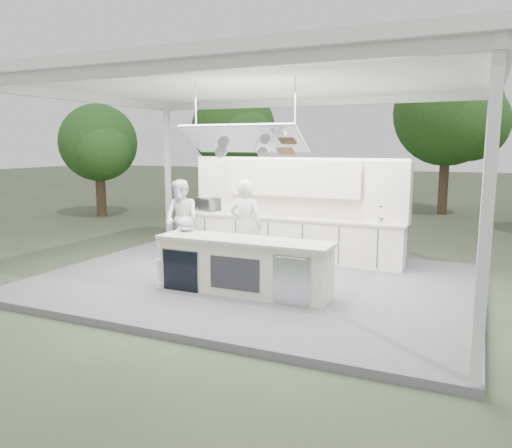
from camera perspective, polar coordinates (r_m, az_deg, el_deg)
The scene contains 12 objects.
ground at distance 9.61m, azimuth -0.12°, elevation -6.96°, with size 90.00×90.00×0.00m, color #444E36.
stage_deck at distance 9.59m, azimuth -0.12°, elevation -6.62°, with size 8.00×6.00×0.12m, color slate.
tent at distance 9.29m, azimuth -0.14°, elevation 15.61°, with size 8.20×6.20×3.86m.
demo_island at distance 8.58m, azimuth -1.56°, elevation -4.80°, with size 3.10×0.79×0.95m.
back_counter at distance 11.18m, azimuth 3.91°, elevation -1.55°, with size 5.08×0.72×0.95m.
back_wall_unit at distance 11.10m, azimuth 6.51°, elevation 3.43°, with size 5.05×0.48×2.25m.
tree_cluster at distance 18.62m, azimuth 12.18°, elevation 10.80°, with size 19.55×9.40×5.85m.
head_chef at distance 9.83m, azimuth -1.16°, elevation -0.30°, with size 0.68×0.45×1.87m, color silver.
sous_chef at distance 11.40m, azimuth -8.49°, elevation 0.63°, with size 0.86×0.67×1.76m, color white.
toaster_oven at distance 12.18m, azimuth -5.51°, elevation 2.28°, with size 0.56×0.38×0.31m, color #B2B5BA.
bowl_large at distance 9.32m, azimuth -7.96°, elevation -0.58°, with size 0.29×0.29×0.07m, color silver.
bowl_small at distance 9.32m, azimuth -7.96°, elevation -0.57°, with size 0.24×0.24×0.08m, color #B3B5BB.
Camera 1 is at (3.82, -8.41, 2.65)m, focal length 35.00 mm.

